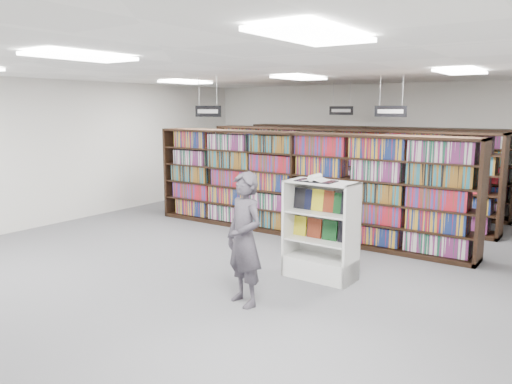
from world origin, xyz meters
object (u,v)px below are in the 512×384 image
Objects in this scene: bookshelf_row_near at (298,184)px; open_book at (316,179)px; endcap_display at (321,245)px; shopper at (244,239)px.

bookshelf_row_near is 11.86× the size of open_book.
bookshelf_row_near is 2.66m from endcap_display.
endcap_display is 2.54× the size of open_book.
open_book is (1.55, -2.16, 0.48)m from bookshelf_row_near.
bookshelf_row_near reaches higher than shopper.
endcap_display is (1.61, -2.05, -0.55)m from bookshelf_row_near.
bookshelf_row_near is at bearing 123.99° from open_book.
bookshelf_row_near is at bearing 129.10° from shopper.
bookshelf_row_near is at bearing 129.28° from endcap_display.
open_book is 1.58m from shopper.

